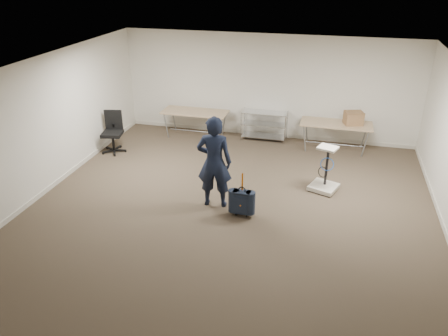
# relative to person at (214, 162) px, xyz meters

# --- Properties ---
(ground) EXTENTS (9.00, 9.00, 0.00)m
(ground) POSITION_rel_person_xyz_m (0.36, -0.44, -0.95)
(ground) COLOR #3F3426
(ground) RESTS_ON ground
(room_shell) EXTENTS (8.00, 9.00, 9.00)m
(room_shell) POSITION_rel_person_xyz_m (0.36, 0.95, -0.90)
(room_shell) COLOR silver
(room_shell) RESTS_ON ground
(folding_table_left) EXTENTS (1.80, 0.75, 0.73)m
(folding_table_left) POSITION_rel_person_xyz_m (-1.54, 3.51, -0.27)
(folding_table_left) COLOR tan
(folding_table_left) RESTS_ON ground
(folding_table_right) EXTENTS (1.80, 0.75, 0.73)m
(folding_table_right) POSITION_rel_person_xyz_m (2.26, 3.51, -0.27)
(folding_table_right) COLOR tan
(folding_table_right) RESTS_ON ground
(wire_shelf) EXTENTS (1.22, 0.47, 0.80)m
(wire_shelf) POSITION_rel_person_xyz_m (0.36, 3.76, -0.51)
(wire_shelf) COLOR silver
(wire_shelf) RESTS_ON ground
(person) EXTENTS (0.74, 0.53, 1.89)m
(person) POSITION_rel_person_xyz_m (0.00, 0.00, 0.00)
(person) COLOR black
(person) RESTS_ON ground
(suitcase) EXTENTS (0.34, 0.20, 0.92)m
(suitcase) POSITION_rel_person_xyz_m (0.63, -0.30, -0.63)
(suitcase) COLOR #161D32
(suitcase) RESTS_ON ground
(office_chair) EXTENTS (0.64, 0.64, 1.05)m
(office_chair) POSITION_rel_person_xyz_m (-3.26, 1.98, -0.63)
(office_chair) COLOR black
(office_chair) RESTS_ON ground
(equipment_cart) EXTENTS (0.70, 0.70, 1.01)m
(equipment_cart) POSITION_rel_person_xyz_m (2.12, 1.19, -0.68)
(equipment_cart) COLOR beige
(equipment_cart) RESTS_ON ground
(cardboard_box) EXTENTS (0.52, 0.45, 0.33)m
(cardboard_box) POSITION_rel_person_xyz_m (2.66, 3.53, -0.05)
(cardboard_box) COLOR #9E7749
(cardboard_box) RESTS_ON folding_table_right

